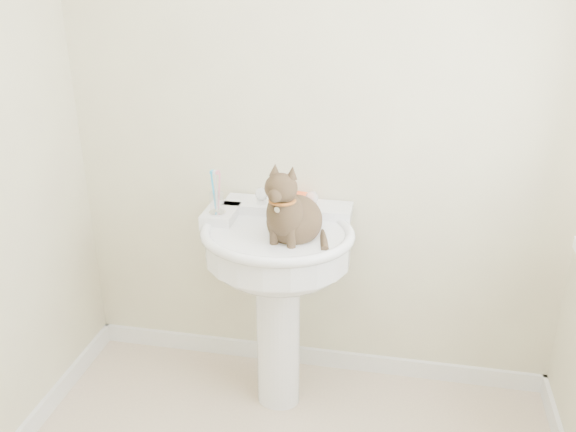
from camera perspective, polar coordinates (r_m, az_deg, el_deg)
The scene contains 7 objects.
wall_back at distance 2.59m, azimuth 2.69°, elevation 9.20°, with size 2.20×0.00×2.50m, color beige, non-canonical shape.
baseboard_back at distance 3.10m, azimuth 2.24°, elevation -12.98°, with size 2.20×0.02×0.09m, color white.
pedestal_sink at distance 2.54m, azimuth -1.00°, elevation -4.50°, with size 0.65×0.63×0.89m.
faucet at distance 2.58m, azimuth -0.24°, elevation 1.72°, with size 0.28×0.12×0.14m.
soap_bar at distance 2.66m, azimuth 1.31°, elevation 1.78°, with size 0.09×0.06×0.03m, color #FE5621.
toothbrush_cup at distance 2.53m, azimuth -6.68°, elevation 1.25°, with size 0.07×0.07×0.18m.
cat at distance 2.38m, azimuth 0.40°, elevation 0.00°, with size 0.24×0.31×0.45m.
Camera 1 is at (0.37, -1.38, 1.88)m, focal length 38.00 mm.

